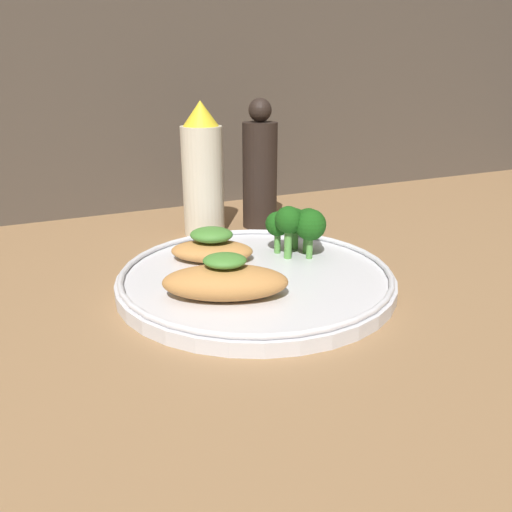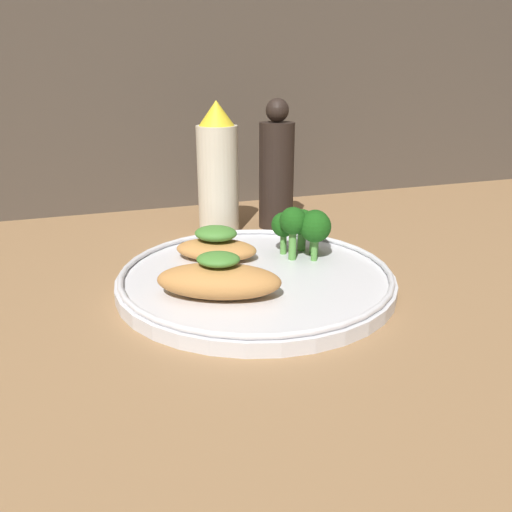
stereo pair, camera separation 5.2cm
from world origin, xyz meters
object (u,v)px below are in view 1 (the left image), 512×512
(sauce_bottle, at_px, (203,173))
(broccoli_bunch, at_px, (299,224))
(plate, at_px, (256,277))
(pepper_grinder, at_px, (260,171))

(sauce_bottle, bearing_deg, broccoli_bunch, -71.06)
(plate, height_order, pepper_grinder, pepper_grinder)
(broccoli_bunch, bearing_deg, pepper_grinder, 79.75)
(plate, height_order, sauce_bottle, sauce_bottle)
(sauce_bottle, bearing_deg, plate, -94.03)
(plate, xyz_separation_m, sauce_bottle, (0.01, 0.20, 0.08))
(plate, bearing_deg, sauce_bottle, 85.97)
(plate, relative_size, sauce_bottle, 1.61)
(pepper_grinder, bearing_deg, broccoli_bunch, -100.25)
(pepper_grinder, bearing_deg, plate, -116.74)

